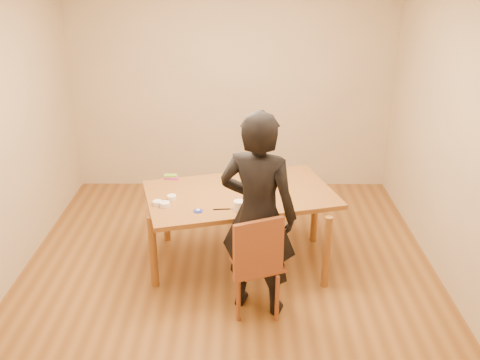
{
  "coord_description": "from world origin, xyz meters",
  "views": [
    {
      "loc": [
        0.13,
        -4.29,
        2.83
      ],
      "look_at": [
        0.11,
        0.26,
        0.9
      ],
      "focal_mm": 40.0,
      "sensor_mm": 36.0,
      "label": 1
    }
  ],
  "objects_px": {
    "dining_table": "(240,194)",
    "dining_chair": "(258,264)",
    "person": "(258,215)",
    "cake_plate": "(259,186)",
    "cake": "(259,181)"
  },
  "relations": [
    {
      "from": "dining_table",
      "to": "dining_chair",
      "type": "height_order",
      "value": "dining_table"
    },
    {
      "from": "dining_chair",
      "to": "person",
      "type": "bearing_deg",
      "value": 67.72
    },
    {
      "from": "dining_table",
      "to": "person",
      "type": "xyz_separation_m",
      "value": [
        0.15,
        -0.73,
        0.15
      ]
    },
    {
      "from": "dining_table",
      "to": "dining_chair",
      "type": "xyz_separation_m",
      "value": [
        0.15,
        -0.78,
        -0.28
      ]
    },
    {
      "from": "dining_chair",
      "to": "cake_plate",
      "type": "relative_size",
      "value": 1.23
    },
    {
      "from": "cake_plate",
      "to": "person",
      "type": "bearing_deg",
      "value": -92.35
    },
    {
      "from": "cake_plate",
      "to": "cake",
      "type": "bearing_deg",
      "value": 0.0
    },
    {
      "from": "dining_table",
      "to": "cake",
      "type": "relative_size",
      "value": 7.1
    },
    {
      "from": "dining_table",
      "to": "cake_plate",
      "type": "distance_m",
      "value": 0.22
    },
    {
      "from": "dining_chair",
      "to": "person",
      "type": "distance_m",
      "value": 0.43
    },
    {
      "from": "cake_plate",
      "to": "cake",
      "type": "height_order",
      "value": "cake"
    },
    {
      "from": "cake_plate",
      "to": "person",
      "type": "height_order",
      "value": "person"
    },
    {
      "from": "dining_chair",
      "to": "cake",
      "type": "xyz_separation_m",
      "value": [
        0.04,
        0.9,
        0.36
      ]
    },
    {
      "from": "dining_table",
      "to": "dining_chair",
      "type": "distance_m",
      "value": 0.84
    },
    {
      "from": "dining_chair",
      "to": "person",
      "type": "relative_size",
      "value": 0.21
    }
  ]
}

